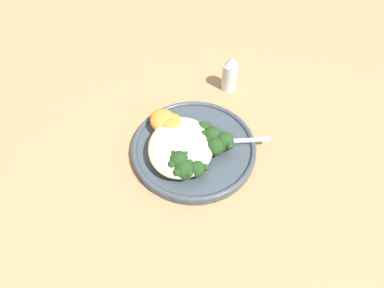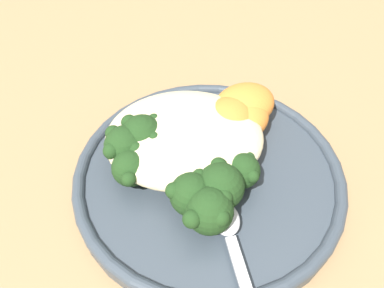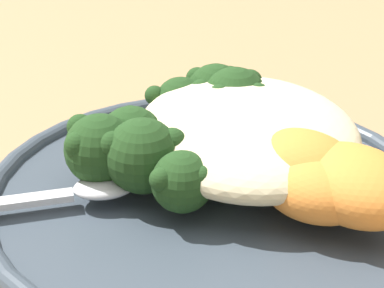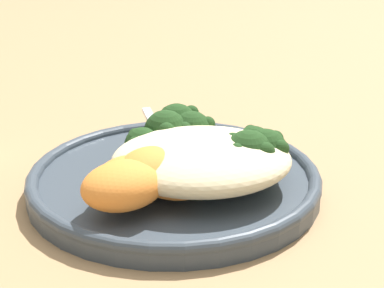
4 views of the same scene
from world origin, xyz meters
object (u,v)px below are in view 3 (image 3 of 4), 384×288
object	(u,v)px
plate	(210,196)
broccoli_stalk_1	(218,101)
quinoa_mound	(247,131)
sweet_potato_chunk_1	(296,157)
broccoli_stalk_4	(154,145)
spoon	(74,192)
broccoli_stalk_3	(201,147)
sweet_potato_chunk_0	(354,184)
sweet_potato_chunk_3	(299,166)
broccoli_stalk_7	(194,180)
broccoli_stalk_6	(156,158)
broccoli_stalk_2	(182,112)
broccoli_stalk_5	(120,150)
broccoli_stalk_0	(235,106)
sweet_potato_chunk_2	(316,188)

from	to	relation	value
plate	broccoli_stalk_1	bearing A→B (deg)	168.08
plate	quinoa_mound	bearing A→B (deg)	132.01
sweet_potato_chunk_1	broccoli_stalk_4	bearing A→B (deg)	-103.59
broccoli_stalk_1	broccoli_stalk_4	xyz separation A→B (m)	(0.05, -0.05, -0.00)
broccoli_stalk_1	spoon	xyz separation A→B (m)	(0.08, -0.09, -0.02)
broccoli_stalk_4	sweet_potato_chunk_1	xyz separation A→B (m)	(0.02, 0.08, -0.00)
broccoli_stalk_3	sweet_potato_chunk_1	size ratio (longest dim) A/B	1.12
sweet_potato_chunk_1	spoon	bearing A→B (deg)	-87.40
sweet_potato_chunk_0	sweet_potato_chunk_3	xyz separation A→B (m)	(-0.02, -0.02, 0.00)
sweet_potato_chunk_0	broccoli_stalk_7	bearing A→B (deg)	-103.92
broccoli_stalk_4	sweet_potato_chunk_1	distance (m)	0.08
broccoli_stalk_1	broccoli_stalk_6	xyz separation A→B (m)	(0.07, -0.05, -0.00)
broccoli_stalk_2	broccoli_stalk_4	distance (m)	0.05
broccoli_stalk_3	broccoli_stalk_6	xyz separation A→B (m)	(0.02, -0.03, 0.01)
sweet_potato_chunk_1	broccoli_stalk_7	bearing A→B (deg)	-72.25
plate	broccoli_stalk_7	size ratio (longest dim) A/B	3.51
spoon	broccoli_stalk_1	bearing A→B (deg)	-146.98
plate	broccoli_stalk_1	distance (m)	0.08
broccoli_stalk_1	broccoli_stalk_5	xyz separation A→B (m)	(0.06, -0.06, -0.00)
plate	broccoli_stalk_1	world-z (taller)	broccoli_stalk_1
broccoli_stalk_3	spoon	xyz separation A→B (m)	(0.03, -0.07, -0.01)
broccoli_stalk_0	broccoli_stalk_5	world-z (taller)	broccoli_stalk_0
broccoli_stalk_7	sweet_potato_chunk_1	distance (m)	0.06
broccoli_stalk_5	sweet_potato_chunk_2	world-z (taller)	broccoli_stalk_5
broccoli_stalk_2	broccoli_stalk_3	size ratio (longest dim) A/B	1.27
broccoli_stalk_2	sweet_potato_chunk_0	size ratio (longest dim) A/B	1.45
broccoli_stalk_5	broccoli_stalk_7	bearing A→B (deg)	150.90
broccoli_stalk_0	sweet_potato_chunk_0	xyz separation A→B (m)	(0.10, 0.04, -0.00)
plate	broccoli_stalk_6	bearing A→B (deg)	-80.61
broccoli_stalk_1	broccoli_stalk_0	bearing A→B (deg)	-149.74
broccoli_stalk_3	sweet_potato_chunk_3	bearing A→B (deg)	-171.58
broccoli_stalk_3	sweet_potato_chunk_1	xyz separation A→B (m)	(0.02, 0.05, 0.00)
broccoli_stalk_5	broccoli_stalk_6	bearing A→B (deg)	156.32
plate	sweet_potato_chunk_3	world-z (taller)	sweet_potato_chunk_3
quinoa_mound	sweet_potato_chunk_1	xyz separation A→B (m)	(0.03, 0.02, -0.00)
broccoli_stalk_1	sweet_potato_chunk_0	size ratio (longest dim) A/B	1.76
broccoli_stalk_0	broccoli_stalk_1	bearing A→B (deg)	38.28
plate	broccoli_stalk_3	world-z (taller)	broccoli_stalk_3
sweet_potato_chunk_0	spoon	xyz separation A→B (m)	(-0.03, -0.14, -0.01)
broccoli_stalk_1	sweet_potato_chunk_3	world-z (taller)	broccoli_stalk_1
plate	spoon	distance (m)	0.08
quinoa_mound	broccoli_stalk_4	distance (m)	0.06
broccoli_stalk_5	broccoli_stalk_6	world-z (taller)	broccoli_stalk_6
broccoli_stalk_6	broccoli_stalk_7	size ratio (longest dim) A/B	1.21
broccoli_stalk_7	sweet_potato_chunk_2	world-z (taller)	same
broccoli_stalk_0	broccoli_stalk_7	distance (m)	0.09
broccoli_stalk_2	broccoli_stalk_5	xyz separation A→B (m)	(0.05, -0.04, 0.00)
sweet_potato_chunk_3	sweet_potato_chunk_2	bearing A→B (deg)	12.16
plate	spoon	xyz separation A→B (m)	(0.01, -0.08, 0.01)
plate	sweet_potato_chunk_3	distance (m)	0.06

